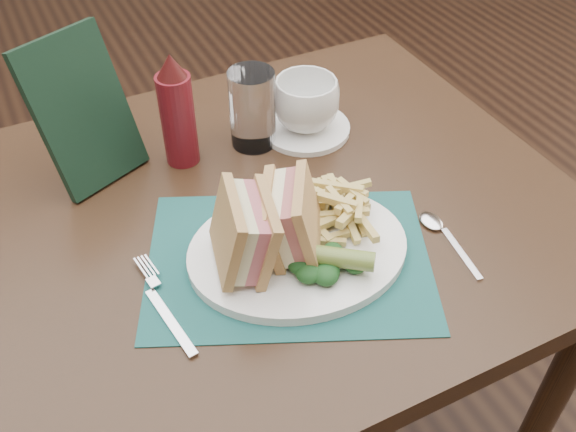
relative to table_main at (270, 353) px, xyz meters
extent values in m
plane|color=black|center=(0.00, 0.50, -0.38)|extent=(7.00, 7.00, 0.00)
cube|color=#184C49|center=(-0.02, -0.12, 0.38)|extent=(0.45, 0.40, 0.00)
cylinder|color=#576E2A|center=(0.01, -0.17, 0.41)|extent=(0.11, 0.10, 0.03)
cylinder|color=white|center=(0.14, 0.14, 0.38)|extent=(0.16, 0.16, 0.01)
imported|color=white|center=(0.14, 0.14, 0.43)|extent=(0.15, 0.15, 0.09)
cylinder|color=silver|center=(0.05, 0.15, 0.44)|extent=(0.09, 0.09, 0.13)
cube|color=black|center=(-0.20, 0.19, 0.49)|extent=(0.16, 0.13, 0.22)
camera|label=1|loc=(-0.28, -0.65, 1.01)|focal=40.00mm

